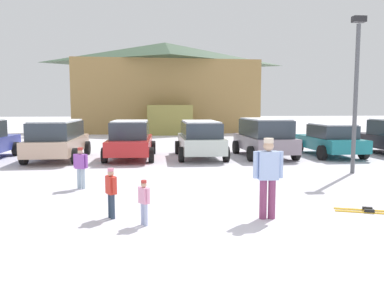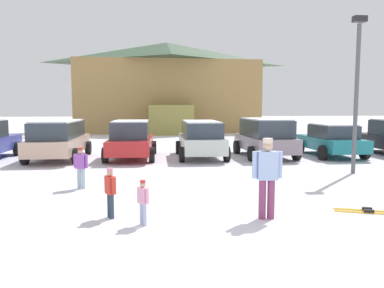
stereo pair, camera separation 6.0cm
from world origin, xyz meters
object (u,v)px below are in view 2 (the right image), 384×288
(ski_lodge, at_px, (167,86))
(parked_red_sedan, at_px, (131,139))
(parked_teal_hatchback, at_px, (331,140))
(lamp_post, at_px, (357,86))
(parked_grey_wagon, at_px, (265,136))
(skier_child_in_purple_jacket, at_px, (81,165))
(skier_adult_in_blue_parka, at_px, (267,174))
(pair_of_skis, at_px, (366,211))
(parked_silver_wagon, at_px, (201,138))
(parked_beige_suv, at_px, (59,138))
(skier_child_in_red_jacket, at_px, (110,190))
(skier_child_in_pink_snowsuit, at_px, (143,200))

(ski_lodge, xyz_separation_m, parked_red_sedan, (-2.21, -19.09, -3.32))
(parked_teal_hatchback, bearing_deg, lamp_post, -106.69)
(parked_grey_wagon, xyz_separation_m, skier_child_in_purple_jacket, (-7.07, -5.93, -0.28))
(skier_adult_in_blue_parka, xyz_separation_m, pair_of_skis, (2.33, 0.25, -0.92))
(parked_red_sedan, height_order, skier_adult_in_blue_parka, parked_red_sedan)
(parked_red_sedan, distance_m, parked_silver_wagon, 3.10)
(ski_lodge, bearing_deg, parked_beige_suv, -105.68)
(skier_child_in_red_jacket, xyz_separation_m, pair_of_skis, (5.53, -0.11, -0.57))
(skier_child_in_red_jacket, bearing_deg, parked_teal_hatchback, 44.13)
(parked_teal_hatchback, height_order, skier_child_in_pink_snowsuit, parked_teal_hatchback)
(parked_red_sedan, bearing_deg, ski_lodge, 83.39)
(skier_child_in_purple_jacket, bearing_deg, pair_of_skis, -24.40)
(skier_child_in_pink_snowsuit, xyz_separation_m, skier_adult_in_blue_parka, (2.52, 0.18, 0.44))
(ski_lodge, relative_size, parked_grey_wagon, 3.96)
(parked_grey_wagon, xyz_separation_m, parked_teal_hatchback, (3.11, -0.09, -0.17))
(parked_beige_suv, distance_m, parked_grey_wagon, 9.17)
(parked_beige_suv, distance_m, parked_red_sedan, 3.13)
(parked_silver_wagon, relative_size, parked_teal_hatchback, 1.05)
(parked_beige_suv, xyz_separation_m, parked_silver_wagon, (6.22, -0.14, -0.02))
(ski_lodge, distance_m, parked_teal_hatchback, 20.79)
(parked_silver_wagon, xyz_separation_m, skier_child_in_red_jacket, (-2.98, -8.88, -0.30))
(skier_child_in_red_jacket, relative_size, skier_child_in_purple_jacket, 0.90)
(parked_teal_hatchback, xyz_separation_m, skier_child_in_purple_jacket, (-10.18, -5.84, -0.11))
(skier_adult_in_blue_parka, relative_size, skier_child_in_red_jacket, 1.59)
(parked_beige_suv, height_order, parked_red_sedan, parked_beige_suv)
(parked_red_sedan, distance_m, skier_child_in_red_jacket, 8.98)
(skier_child_in_red_jacket, bearing_deg, skier_child_in_pink_snowsuit, -38.32)
(skier_adult_in_blue_parka, bearing_deg, parked_silver_wagon, 91.36)
(parked_silver_wagon, bearing_deg, skier_adult_in_blue_parka, -88.64)
(parked_red_sedan, distance_m, pair_of_skis, 10.72)
(skier_adult_in_blue_parka, relative_size, pair_of_skis, 1.26)
(ski_lodge, xyz_separation_m, parked_beige_suv, (-5.34, -19.04, -3.25))
(parked_beige_suv, xyz_separation_m, skier_child_in_purple_jacket, (2.09, -6.10, -0.26))
(lamp_post, bearing_deg, parked_red_sedan, 150.04)
(parked_red_sedan, relative_size, pair_of_skis, 3.43)
(ski_lodge, relative_size, parked_red_sedan, 3.65)
(parked_red_sedan, xyz_separation_m, parked_teal_hatchback, (9.14, -0.21, -0.07))
(ski_lodge, bearing_deg, parked_silver_wagon, -87.37)
(ski_lodge, height_order, parked_silver_wagon, ski_lodge)
(skier_child_in_purple_jacket, bearing_deg, parked_grey_wagon, 39.96)
(ski_lodge, relative_size, parked_teal_hatchback, 4.09)
(parked_red_sedan, height_order, pair_of_skis, parked_red_sedan)
(parked_beige_suv, relative_size, skier_adult_in_blue_parka, 2.84)
(skier_child_in_red_jacket, height_order, pair_of_skis, skier_child_in_red_jacket)
(parked_grey_wagon, bearing_deg, parked_beige_suv, 178.92)
(parked_red_sedan, relative_size, parked_silver_wagon, 1.06)
(skier_child_in_purple_jacket, bearing_deg, parked_silver_wagon, 55.27)
(parked_grey_wagon, relative_size, pair_of_skis, 3.16)
(parked_beige_suv, xyz_separation_m, parked_red_sedan, (3.13, -0.05, -0.07))
(parked_grey_wagon, bearing_deg, skier_child_in_pink_snowsuit, -119.17)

